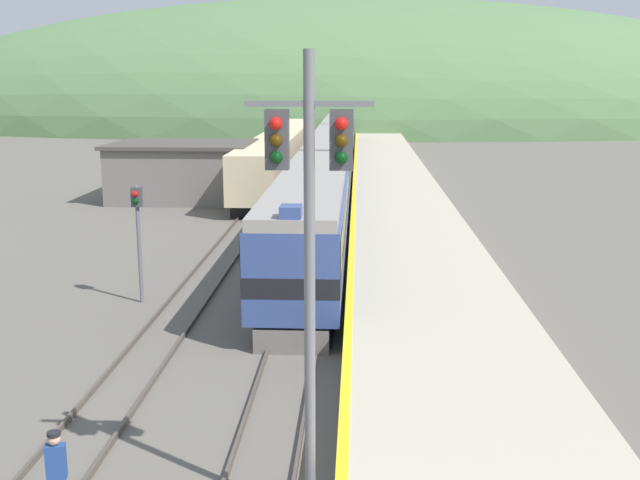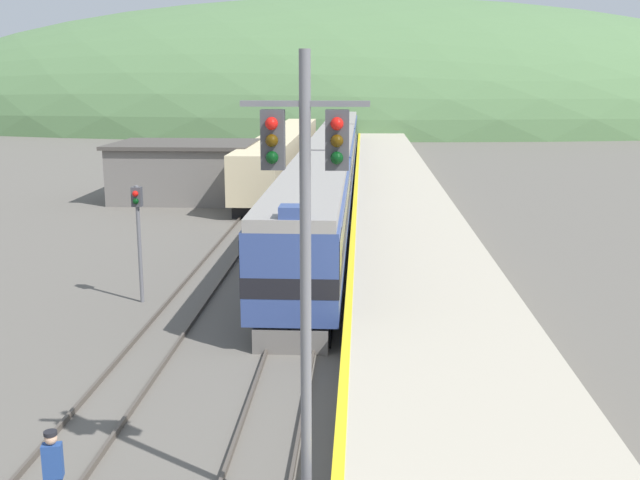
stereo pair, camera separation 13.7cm
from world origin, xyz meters
The scene contains 12 objects.
track_main centered at (0.00, 70.00, 0.08)m, with size 1.52×180.00×0.16m.
track_siding centered at (-4.30, 70.00, 0.08)m, with size 1.52×180.00×0.16m.
platform centered at (4.51, 50.00, 0.55)m, with size 5.79×140.00×1.12m.
distant_hills centered at (0.00, 125.78, 0.00)m, with size 168.35×75.76×42.51m.
station_shed centered at (-9.90, 41.97, 1.96)m, with size 9.46×7.26×3.88m.
express_train_lead_car centered at (0.00, 23.25, 2.27)m, with size 2.99×20.61×4.51m.
carriage_second centered at (0.00, 46.07, 2.26)m, with size 2.98×22.80×4.15m.
carriage_third centered at (0.00, 69.75, 2.26)m, with size 2.98×22.80×4.15m.
siding_train centered at (-4.30, 53.27, 1.96)m, with size 2.90×38.17×3.79m.
signal_mast_main centered at (1.13, 4.67, 5.72)m, with size 2.20×0.42×8.71m.
signal_post_siding centered at (-6.03, 18.27, 3.12)m, with size 0.36×0.42×4.39m.
track_worker centered at (-3.62, 4.39, 1.04)m, with size 0.40×0.29×1.81m.
Camera 2 is at (2.11, -8.09, 8.26)m, focal length 42.00 mm.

